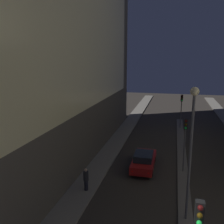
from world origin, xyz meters
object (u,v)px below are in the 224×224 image
Objects in this scene: street_lamp at (192,135)px; pedestrian_on_left_sidewalk at (86,179)px; traffic_light_far at (182,104)px; traffic_light_mid at (185,133)px; car_left_lane at (144,160)px.

street_lamp is 8.44m from pedestrian_on_left_sidewalk.
traffic_light_far is 20.78m from pedestrian_on_left_sidewalk.
traffic_light_mid is at bearing 90.00° from street_lamp.
pedestrian_on_left_sidewalk is at bearing -125.67° from car_left_lane.
traffic_light_mid is 2.75× the size of pedestrian_on_left_sidewalk.
car_left_lane is at bearing -179.40° from traffic_light_mid.
traffic_light_far is 21.10m from street_lamp.
traffic_light_far is at bearing 90.00° from traffic_light_mid.
pedestrian_on_left_sidewalk reaches higher than car_left_lane.
traffic_light_mid is at bearing 0.60° from car_left_lane.
street_lamp is at bearing -12.97° from pedestrian_on_left_sidewalk.
traffic_light_mid and traffic_light_far have the same top height.
car_left_lane is (-3.40, -14.34, -2.76)m from traffic_light_far.
traffic_light_mid is at bearing -90.00° from traffic_light_far.
street_lamp is at bearing -90.00° from traffic_light_mid.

